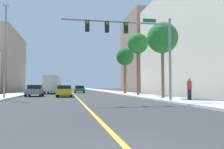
{
  "coord_description": "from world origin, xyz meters",
  "views": [
    {
      "loc": [
        -1.27,
        -4.11,
        1.31
      ],
      "look_at": [
        3.78,
        21.61,
        2.59
      ],
      "focal_mm": 37.89,
      "sensor_mm": 36.0,
      "label": 1
    }
  ],
  "objects": [
    {
      "name": "car_black",
      "position": [
        -1.3,
        31.23,
        0.74
      ],
      "size": [
        1.9,
        3.94,
        1.4
      ],
      "rotation": [
        0.0,
        0.0,
        -0.02
      ],
      "color": "black",
      "rests_on": "ground"
    },
    {
      "name": "lane_marking_center",
      "position": [
        0.0,
        42.0,
        0.0
      ],
      "size": [
        0.16,
        144.0,
        0.01
      ],
      "primitive_type": "cube",
      "color": "yellow",
      "rests_on": "ground"
    },
    {
      "name": "sidewalk_right",
      "position": [
        8.57,
        42.0,
        0.07
      ],
      "size": [
        3.9,
        168.0,
        0.15
      ],
      "primitive_type": "cube",
      "color": "beige",
      "rests_on": "ground"
    },
    {
      "name": "traffic_signal_mast",
      "position": [
        4.18,
        13.66,
        5.05
      ],
      "size": [
        8.77,
        0.36,
        6.67
      ],
      "color": "gray",
      "rests_on": "sidewalk_right"
    },
    {
      "name": "ground",
      "position": [
        0.0,
        42.0,
        0.0
      ],
      "size": [
        192.0,
        192.0,
        0.0
      ],
      "primitive_type": "plane",
      "color": "#38383A"
    },
    {
      "name": "pedestrian",
      "position": [
        8.89,
        14.03,
        1.05
      ],
      "size": [
        0.38,
        0.38,
        1.8
      ],
      "rotation": [
        0.0,
        0.0,
        4.4
      ],
      "color": "black",
      "rests_on": "sidewalk_right"
    },
    {
      "name": "car_yellow",
      "position": [
        -1.42,
        24.89,
        0.74
      ],
      "size": [
        1.87,
        3.98,
        1.38
      ],
      "rotation": [
        0.0,
        0.0,
        -0.02
      ],
      "color": "gold",
      "rests_on": "ground"
    },
    {
      "name": "palm_far",
      "position": [
        8.04,
        32.46,
        5.86
      ],
      "size": [
        2.79,
        2.79,
        7.25
      ],
      "color": "brown",
      "rests_on": "sidewalk_right"
    },
    {
      "name": "car_green",
      "position": [
        1.36,
        41.85,
        0.72
      ],
      "size": [
        1.95,
        3.84,
        1.38
      ],
      "rotation": [
        0.0,
        0.0,
        -0.02
      ],
      "color": "#196638",
      "rests_on": "ground"
    },
    {
      "name": "palm_near",
      "position": [
        8.17,
        17.84,
        6.06
      ],
      "size": [
        3.09,
        3.09,
        7.52
      ],
      "color": "brown",
      "rests_on": "sidewalk_right"
    },
    {
      "name": "car_red",
      "position": [
        -3.82,
        51.73,
        0.73
      ],
      "size": [
        1.87,
        4.55,
        1.4
      ],
      "rotation": [
        0.0,
        0.0,
        0.03
      ],
      "color": "red",
      "rests_on": "ground"
    },
    {
      "name": "sidewalk_left",
      "position": [
        -8.57,
        42.0,
        0.07
      ],
      "size": [
        3.9,
        168.0,
        0.15
      ],
      "primitive_type": "cube",
      "color": "beige",
      "rests_on": "ground"
    },
    {
      "name": "building_right_far",
      "position": [
        18.16,
        47.65,
        8.75
      ],
      "size": [
        11.17,
        14.4,
        17.49
      ],
      "primitive_type": "cube",
      "color": "gray",
      "rests_on": "ground"
    },
    {
      "name": "palm_mid",
      "position": [
        7.89,
        25.15,
        6.72
      ],
      "size": [
        2.69,
        2.69,
        8.05
      ],
      "color": "brown",
      "rests_on": "sidewalk_right"
    },
    {
      "name": "delivery_truck",
      "position": [
        -3.57,
        38.46,
        1.64
      ],
      "size": [
        2.72,
        8.32,
        3.07
      ],
      "rotation": [
        0.0,
        0.0,
        -0.04
      ],
      "color": "red",
      "rests_on": "ground"
    },
    {
      "name": "building_right_near",
      "position": [
        18.35,
        25.99,
        7.63
      ],
      "size": [
        11.56,
        24.87,
        15.25
      ],
      "primitive_type": "cube",
      "color": "silver",
      "rests_on": "ground"
    },
    {
      "name": "car_gray",
      "position": [
        -5.1,
        27.08,
        0.75
      ],
      "size": [
        1.94,
        3.91,
        1.45
      ],
      "rotation": [
        0.0,
        0.0,
        3.13
      ],
      "color": "slate",
      "rests_on": "ground"
    },
    {
      "name": "street_lamp",
      "position": [
        -7.12,
        20.39,
        5.17
      ],
      "size": [
        0.56,
        0.28,
        9.18
      ],
      "color": "gray",
      "rests_on": "sidewalk_left"
    }
  ]
}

